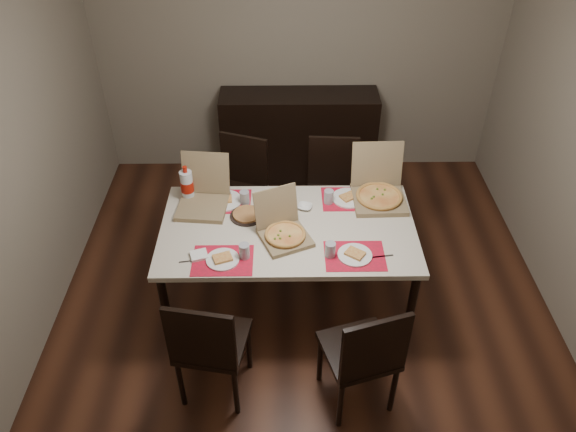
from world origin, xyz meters
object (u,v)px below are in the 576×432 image
object	(u,v)px
sideboard	(299,137)
soda_bottle	(187,186)
chair_near_right	(364,354)
dip_bowl	(305,207)
dining_table	(288,234)
chair_near_left	(209,344)
chair_far_right	(332,187)
pizza_box_center	(283,231)
chair_far_left	(240,185)

from	to	relation	value
sideboard	soda_bottle	size ratio (longest dim) A/B	5.21
chair_near_right	dip_bowl	distance (m)	1.21
dining_table	chair_near_left	world-z (taller)	chair_near_left
sideboard	dining_table	xyz separation A→B (m)	(-0.12, -1.76, 0.23)
chair_near_right	chair_far_right	bearing A→B (deg)	92.21
chair_near_left	pizza_box_center	size ratio (longest dim) A/B	2.09
dining_table	chair_far_left	bearing A→B (deg)	115.10
chair_far_right	soda_bottle	world-z (taller)	soda_bottle
sideboard	chair_near_right	xyz separation A→B (m)	(0.33, -2.68, 0.06)
dining_table	dip_bowl	world-z (taller)	dip_bowl
chair_far_left	soda_bottle	distance (m)	0.71
chair_near_left	soda_bottle	xyz separation A→B (m)	(-0.25, 1.18, 0.36)
sideboard	soda_bottle	bearing A→B (deg)	-121.45
chair_near_right	dip_bowl	bearing A→B (deg)	105.88
chair_near_left	chair_far_left	world-z (taller)	same
chair_far_left	soda_bottle	size ratio (longest dim) A/B	3.23
chair_near_left	chair_far_left	size ratio (longest dim) A/B	1.00
chair_far_right	soda_bottle	xyz separation A→B (m)	(-1.13, -0.47, 0.36)
chair_far_left	soda_bottle	world-z (taller)	soda_bottle
pizza_box_center	chair_far_left	bearing A→B (deg)	110.93
pizza_box_center	soda_bottle	size ratio (longest dim) A/B	1.54
chair_near_right	soda_bottle	xyz separation A→B (m)	(-1.19, 1.26, 0.36)
chair_far_left	pizza_box_center	size ratio (longest dim) A/B	2.09
soda_bottle	chair_far_left	bearing A→B (deg)	55.70
chair_near_left	chair_far_left	bearing A→B (deg)	86.65
dining_table	chair_near_right	bearing A→B (deg)	-63.89
chair_near_left	dining_table	bearing A→B (deg)	59.34
chair_near_left	chair_far_right	xyz separation A→B (m)	(0.88, 1.65, 0.00)
chair_near_left	dip_bowl	bearing A→B (deg)	59.38
dining_table	chair_far_left	xyz separation A→B (m)	(-0.40, 0.85, -0.17)
sideboard	chair_near_right	bearing A→B (deg)	-83.06
chair_far_right	dip_bowl	size ratio (longest dim) A/B	8.90
pizza_box_center	chair_far_right	bearing A→B (deg)	65.58
chair_far_left	pizza_box_center	xyz separation A→B (m)	(0.37, -0.96, 0.29)
dining_table	pizza_box_center	bearing A→B (deg)	-107.41
chair_near_right	chair_far_right	xyz separation A→B (m)	(-0.07, 1.73, 0.00)
pizza_box_center	soda_bottle	bearing A→B (deg)	147.71
chair_near_left	chair_far_right	size ratio (longest dim) A/B	1.00
chair_far_right	chair_near_left	bearing A→B (deg)	-118.07
dining_table	chair_near_right	size ratio (longest dim) A/B	1.94
chair_near_left	soda_bottle	distance (m)	1.26
chair_near_left	chair_far_right	distance (m)	1.87
sideboard	chair_far_left	size ratio (longest dim) A/B	1.61
dining_table	soda_bottle	world-z (taller)	soda_bottle
dining_table	dip_bowl	bearing A→B (deg)	59.50
dining_table	chair_far_right	size ratio (longest dim) A/B	1.94
soda_bottle	pizza_box_center	bearing A→B (deg)	-32.29
sideboard	chair_far_right	xyz separation A→B (m)	(0.26, -0.95, 0.06)
dip_bowl	soda_bottle	xyz separation A→B (m)	(-0.87, 0.13, 0.11)
chair_near_left	sideboard	bearing A→B (deg)	76.57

